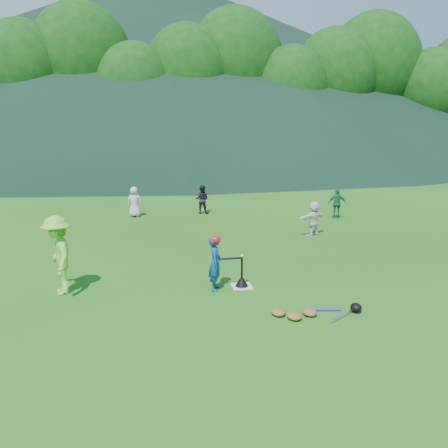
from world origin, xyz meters
name	(u,v)px	position (x,y,z in m)	size (l,w,h in m)	color
ground	(242,287)	(0.00, 0.00, 0.00)	(120.00, 120.00, 0.00)	#255413
home_plate	(242,286)	(0.00, 0.00, 0.01)	(0.45, 0.45, 0.02)	silver
baseball	(242,256)	(0.00, 0.00, 0.74)	(0.08, 0.08, 0.08)	white
batter_child	(215,263)	(-0.62, -0.08, 0.62)	(0.45, 0.30, 1.24)	navy
adult_coach	(58,255)	(-3.99, 0.28, 0.86)	(1.12, 0.64, 1.73)	#75D73F
fielder_a	(134,202)	(-2.67, 8.19, 0.60)	(0.59, 0.38, 1.21)	silver
fielder_b	(202,199)	(0.05, 8.42, 0.59)	(0.57, 0.45, 1.18)	black
fielder_c	(337,204)	(5.14, 6.60, 0.59)	(0.69, 0.29, 1.19)	#1F6A40
fielder_d	(314,219)	(3.27, 4.19, 0.58)	(1.07, 0.34, 1.16)	white
batting_tee	(242,281)	(0.00, 0.00, 0.13)	(0.30, 0.30, 0.68)	black
batter_gear	(216,241)	(-0.59, -0.08, 1.12)	(0.73, 0.26, 0.60)	red
equipment_pile	(310,312)	(1.00, -1.71, 0.07)	(1.80, 0.71, 0.19)	olive
outfield_fence	(175,159)	(0.00, 28.00, 0.70)	(70.07, 0.08, 1.33)	gray
tree_line	(172,73)	(0.20, 33.83, 8.21)	(70.04, 11.40, 14.82)	#382314
distant_hills	(119,63)	(-7.63, 81.81, 14.98)	(155.00, 140.00, 32.00)	black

